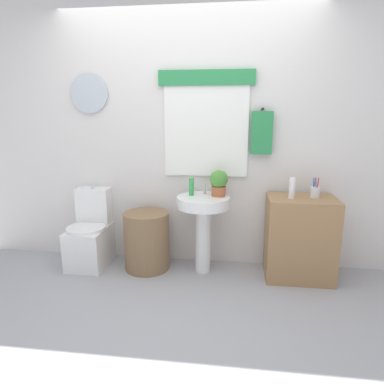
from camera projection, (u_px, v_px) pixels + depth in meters
ground_plane at (168, 320)px, 2.58m from camera, size 8.00×8.00×0.00m
back_wall at (189, 136)px, 3.39m from camera, size 4.40×0.18×2.60m
toilet at (91, 236)px, 3.49m from camera, size 0.38×0.51×0.79m
laundry_hamper at (147, 241)px, 3.38m from camera, size 0.45×0.45×0.58m
pedestal_sink at (203, 216)px, 3.25m from camera, size 0.50×0.50×0.76m
faucet at (205, 189)px, 3.31m from camera, size 0.03×0.03×0.10m
wooden_cabinet at (300, 238)px, 3.18m from camera, size 0.62×0.44×0.78m
soap_bottle at (191, 187)px, 3.25m from camera, size 0.05×0.05×0.17m
potted_plant at (219, 182)px, 3.21m from camera, size 0.17×0.17×0.25m
lotion_bottle at (292, 188)px, 3.04m from camera, size 0.05×0.05×0.19m
toothbrush_cup at (315, 192)px, 3.08m from camera, size 0.08×0.08×0.19m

